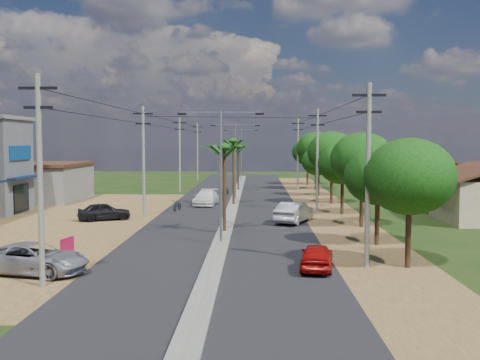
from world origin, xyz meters
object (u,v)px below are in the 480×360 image
(car_white_far, at_px, (206,198))
(roadside_sign, at_px, (67,247))
(car_red_near, at_px, (317,257))
(car_parked_silver, at_px, (34,259))
(car_silver_mid, at_px, (294,213))
(moto_rider_east, at_px, (323,265))
(car_parked_dark, at_px, (104,212))

(car_white_far, distance_m, roadside_sign, 24.90)
(car_red_near, height_order, car_parked_silver, car_parked_silver)
(car_silver_mid, distance_m, car_parked_silver, 21.33)
(moto_rider_east, bearing_deg, car_parked_dark, -24.50)
(car_silver_mid, bearing_deg, car_red_near, 112.57)
(car_silver_mid, xyz_separation_m, car_white_far, (-7.66, 11.52, -0.08))
(car_parked_silver, height_order, car_parked_dark, car_parked_silver)
(car_white_far, distance_m, car_parked_dark, 12.74)
(car_red_near, xyz_separation_m, car_silver_mid, (0.00, 15.49, 0.15))
(car_parked_silver, bearing_deg, roadside_sign, 8.24)
(car_silver_mid, bearing_deg, roadside_sign, 67.11)
(car_parked_silver, xyz_separation_m, car_parked_dark, (-1.45, 17.62, -0.03))
(car_parked_silver, distance_m, roadside_sign, 3.94)
(car_silver_mid, height_order, car_parked_silver, car_silver_mid)
(car_silver_mid, distance_m, moto_rider_east, 16.17)
(car_white_far, height_order, car_parked_silver, car_parked_silver)
(car_red_near, xyz_separation_m, roadside_sign, (-13.00, 2.69, -0.11))
(moto_rider_east, relative_size, roadside_sign, 1.26)
(car_parked_dark, xyz_separation_m, roadside_sign, (1.70, -13.70, -0.16))
(car_parked_silver, bearing_deg, car_silver_mid, -26.50)
(car_white_far, xyz_separation_m, car_parked_silver, (-5.59, -28.24, 0.00))
(car_silver_mid, bearing_deg, car_parked_silver, 74.17)
(car_red_near, xyz_separation_m, car_white_far, (-7.66, 27.01, 0.08))
(car_silver_mid, height_order, car_white_far, car_silver_mid)
(car_silver_mid, height_order, roadside_sign, car_silver_mid)
(car_silver_mid, xyz_separation_m, roadside_sign, (-13.00, -12.80, -0.27))
(car_white_far, xyz_separation_m, car_parked_dark, (-7.04, -10.62, -0.03))
(car_silver_mid, relative_size, car_parked_dark, 1.19)
(moto_rider_east, bearing_deg, car_red_near, -49.13)
(car_parked_silver, xyz_separation_m, moto_rider_east, (13.45, 0.56, -0.30))
(car_red_near, relative_size, car_parked_dark, 0.93)
(car_red_near, xyz_separation_m, car_parked_dark, (-14.70, 16.39, 0.05))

